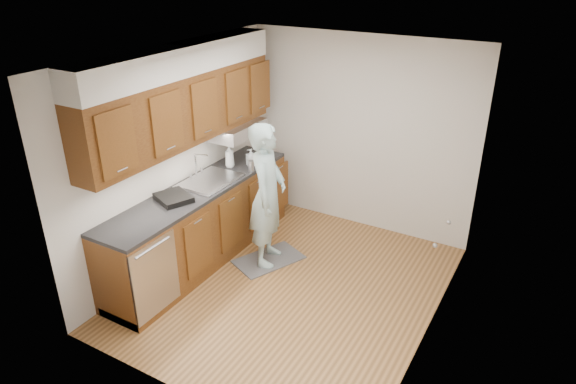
{
  "coord_description": "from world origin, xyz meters",
  "views": [
    {
      "loc": [
        2.29,
        -4.07,
        3.37
      ],
      "look_at": [
        -0.18,
        0.25,
        1.02
      ],
      "focal_mm": 32.0,
      "sensor_mm": 36.0,
      "label": 1
    }
  ],
  "objects_px": {
    "soap_bottle_a": "(230,156)",
    "soap_bottle_b": "(251,157)",
    "dish_rack": "(174,198)",
    "person": "(267,186)",
    "steel_can": "(251,166)"
  },
  "relations": [
    {
      "from": "dish_rack",
      "to": "soap_bottle_b",
      "type": "bearing_deg",
      "value": 104.83
    },
    {
      "from": "person",
      "to": "steel_can",
      "type": "height_order",
      "value": "person"
    },
    {
      "from": "person",
      "to": "dish_rack",
      "type": "height_order",
      "value": "person"
    },
    {
      "from": "person",
      "to": "soap_bottle_b",
      "type": "distance_m",
      "value": 0.74
    },
    {
      "from": "soap_bottle_a",
      "to": "soap_bottle_b",
      "type": "height_order",
      "value": "soap_bottle_a"
    },
    {
      "from": "steel_can",
      "to": "dish_rack",
      "type": "xyz_separation_m",
      "value": [
        -0.28,
        -1.09,
        -0.04
      ]
    },
    {
      "from": "soap_bottle_a",
      "to": "dish_rack",
      "type": "distance_m",
      "value": 1.08
    },
    {
      "from": "soap_bottle_b",
      "to": "dish_rack",
      "type": "height_order",
      "value": "soap_bottle_b"
    },
    {
      "from": "person",
      "to": "soap_bottle_a",
      "type": "height_order",
      "value": "person"
    },
    {
      "from": "soap_bottle_b",
      "to": "steel_can",
      "type": "xyz_separation_m",
      "value": [
        0.1,
        -0.14,
        -0.04
      ]
    },
    {
      "from": "soap_bottle_a",
      "to": "soap_bottle_b",
      "type": "bearing_deg",
      "value": 39.31
    },
    {
      "from": "soap_bottle_b",
      "to": "dish_rack",
      "type": "xyz_separation_m",
      "value": [
        -0.18,
        -1.23,
        -0.08
      ]
    },
    {
      "from": "person",
      "to": "soap_bottle_a",
      "type": "distance_m",
      "value": 0.83
    },
    {
      "from": "soap_bottle_a",
      "to": "dish_rack",
      "type": "height_order",
      "value": "soap_bottle_a"
    },
    {
      "from": "soap_bottle_a",
      "to": "steel_can",
      "type": "height_order",
      "value": "soap_bottle_a"
    }
  ]
}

